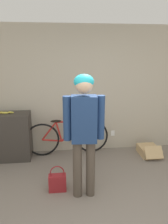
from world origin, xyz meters
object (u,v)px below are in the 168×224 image
at_px(handbag, 57,182).
at_px(cardboard_box, 149,151).
at_px(bicycle, 68,137).
at_px(banana, 5,113).
at_px(person, 84,125).

bearing_deg(handbag, cardboard_box, 28.62).
relative_size(bicycle, handbag, 4.16).
relative_size(banana, cardboard_box, 0.62).
height_order(person, bicycle, person).
distance_m(handbag, cardboard_box, 2.14).
bearing_deg(person, handbag, 163.04).
bearing_deg(person, bicycle, 101.38).
relative_size(bicycle, banana, 4.98).
bearing_deg(banana, cardboard_box, -3.50).
relative_size(bicycle, cardboard_box, 3.09).
bearing_deg(person, banana, 139.44).
bearing_deg(cardboard_box, bicycle, 171.75).
bearing_deg(handbag, person, -21.05).
bearing_deg(bicycle, cardboard_box, -11.46).
bearing_deg(handbag, bicycle, 80.68).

